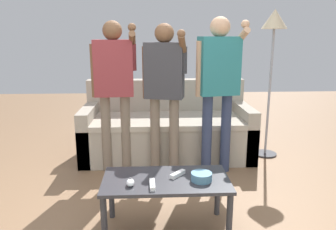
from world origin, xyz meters
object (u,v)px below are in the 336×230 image
at_px(couch, 167,130).
at_px(game_remote_nunchuk, 130,182).
at_px(player_right, 218,78).
at_px(player_center, 164,82).
at_px(floor_lamp, 274,34).
at_px(coffee_table, 166,186).
at_px(game_remote_wand_near, 178,174).
at_px(snack_bowl, 201,177).
at_px(game_remote_wand_far, 152,184).
at_px(player_left, 114,79).

height_order(couch, game_remote_nunchuk, couch).
bearing_deg(player_right, couch, 130.66).
distance_m(couch, player_right, 1.05).
height_order(game_remote_nunchuk, player_center, player_center).
xyz_separation_m(game_remote_nunchuk, floor_lamp, (1.56, 1.68, 1.02)).
bearing_deg(coffee_table, player_center, 88.25).
xyz_separation_m(floor_lamp, player_center, (-1.27, -0.47, -0.48)).
bearing_deg(coffee_table, floor_lamp, 50.37).
height_order(couch, game_remote_wand_near, couch).
xyz_separation_m(snack_bowl, floor_lamp, (1.05, 1.62, 1.02)).
bearing_deg(player_right, player_center, 178.28).
relative_size(game_remote_wand_near, game_remote_wand_far, 0.86).
distance_m(coffee_table, player_center, 1.27).
xyz_separation_m(snack_bowl, player_right, (0.33, 1.14, 0.57)).
xyz_separation_m(coffee_table, floor_lamp, (1.31, 1.58, 1.10)).
relative_size(snack_bowl, player_right, 0.09).
bearing_deg(player_left, game_remote_wand_near, -63.28).
distance_m(floor_lamp, player_left, 1.89).
bearing_deg(game_remote_wand_near, player_left, 116.72).
bearing_deg(couch, game_remote_wand_near, -89.79).
distance_m(coffee_table, game_remote_wand_far, 0.18).
distance_m(snack_bowl, player_right, 1.32).
distance_m(player_left, player_right, 1.08).
height_order(floor_lamp, game_remote_wand_far, floor_lamp).
bearing_deg(game_remote_wand_near, game_remote_nunchuk, -156.99).
xyz_separation_m(couch, game_remote_wand_far, (-0.19, -1.80, 0.13)).
height_order(snack_bowl, player_left, player_left).
distance_m(couch, game_remote_wand_near, 1.64).
distance_m(snack_bowl, player_center, 1.29).
bearing_deg(coffee_table, player_left, 112.22).
xyz_separation_m(player_right, game_remote_wand_far, (-0.69, -1.22, -0.59)).
distance_m(snack_bowl, game_remote_nunchuk, 0.51).
distance_m(player_right, game_remote_wand_far, 1.52).
xyz_separation_m(couch, game_remote_wand_near, (0.01, -1.63, 0.13)).
bearing_deg(game_remote_nunchuk, snack_bowl, 6.39).
bearing_deg(player_left, coffee_table, -67.78).
bearing_deg(floor_lamp, game_remote_nunchuk, -132.89).
height_order(player_left, game_remote_wand_far, player_left).
bearing_deg(snack_bowl, player_center, 100.86).
distance_m(snack_bowl, game_remote_wand_far, 0.37).
bearing_deg(game_remote_wand_near, floor_lamp, 51.58).
bearing_deg(player_left, snack_bowl, -59.00).
xyz_separation_m(coffee_table, snack_bowl, (0.26, -0.05, 0.09)).
height_order(snack_bowl, game_remote_wand_far, snack_bowl).
bearing_deg(floor_lamp, game_remote_wand_near, -128.42).
height_order(couch, game_remote_wand_far, couch).
height_order(couch, player_left, player_left).
height_order(snack_bowl, player_right, player_right).
height_order(game_remote_nunchuk, player_right, player_right).
height_order(player_center, player_right, player_right).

